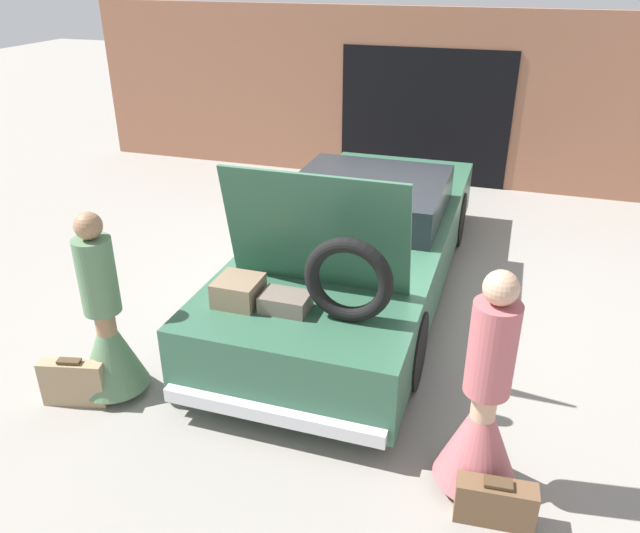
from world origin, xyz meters
name	(u,v)px	position (x,y,z in m)	size (l,w,h in m)	color
ground_plane	(359,289)	(0.00, 0.00, 0.00)	(40.00, 40.00, 0.00)	gray
garage_wall_back	(426,99)	(0.00, 4.18, 1.39)	(12.00, 0.14, 2.80)	#9E664C
car	(360,243)	(0.00, 0.00, 0.58)	(1.97, 5.40, 1.92)	#336047
person_left	(107,333)	(-1.56, -2.51, 0.61)	(0.59, 0.59, 1.70)	#997051
person_right	(482,417)	(1.56, -2.65, 0.63)	(0.60, 0.60, 1.75)	tan
suitcase_beside_left_person	(74,383)	(-1.79, -2.76, 0.21)	(0.57, 0.25, 0.45)	#9E8460
suitcase_beside_right_person	(495,502)	(1.72, -2.94, 0.16)	(0.55, 0.21, 0.35)	brown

